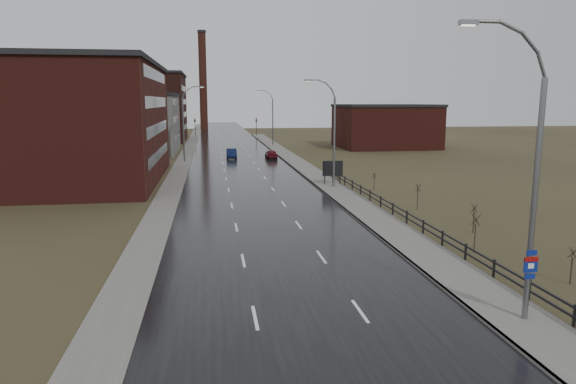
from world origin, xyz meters
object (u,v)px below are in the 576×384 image
object	(u,v)px
car_near	(232,154)
car_far	(271,154)
billboard	(333,169)
streetlight_main	(529,179)

from	to	relation	value
car_near	car_far	bearing A→B (deg)	-12.81
billboard	streetlight_main	bearing A→B (deg)	-91.01
car_far	streetlight_main	bearing A→B (deg)	92.43
car_near	billboard	bearing A→B (deg)	-70.14
streetlight_main	billboard	world-z (taller)	streetlight_main
streetlight_main	billboard	distance (m)	36.00
billboard	car_far	bearing A→B (deg)	97.59
billboard	car_near	world-z (taller)	billboard
car_far	billboard	bearing A→B (deg)	97.31
billboard	car_far	size ratio (longest dim) A/B	0.64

